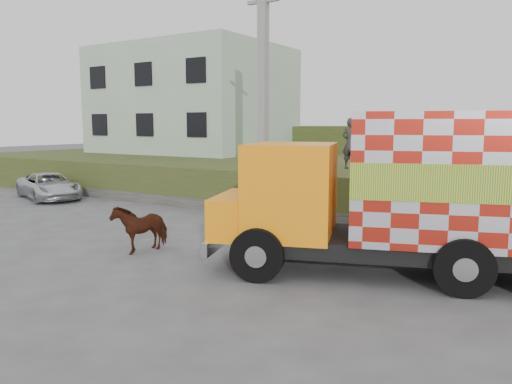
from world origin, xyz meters
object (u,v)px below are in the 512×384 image
Objects in this scene: suv at (49,186)px; pedestrian at (351,143)px; utility_pole at (263,96)px; cow at (141,227)px; cargo_truck at (415,193)px.

suv is 2.12× the size of pedestrian.
cow is (0.16, -6.05, -3.49)m from utility_pole.
utility_pole is 3.70m from pedestrian.
cargo_truck reaches higher than suv.
pedestrian is (-4.19, 6.96, 0.70)m from cargo_truck.
pedestrian is (2.08, 8.49, 1.84)m from cow.
cow is 0.75× the size of pedestrian.
utility_pole is 6.98m from cow.
cargo_truck is 6.56m from cow.
cargo_truck reaches higher than cow.
utility_pole is 2.03× the size of suv.
cow is (-6.27, -1.53, -1.14)m from cargo_truck.
utility_pole is at bearing 125.70° from cargo_truck.
cow is at bearing -94.56° from suv.
cargo_truck is at bearing 22.24° from cow.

